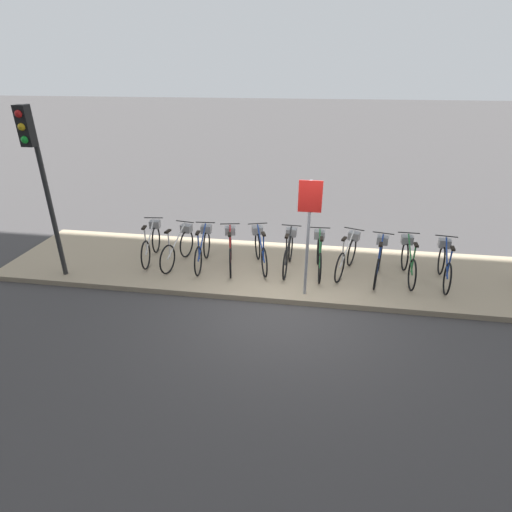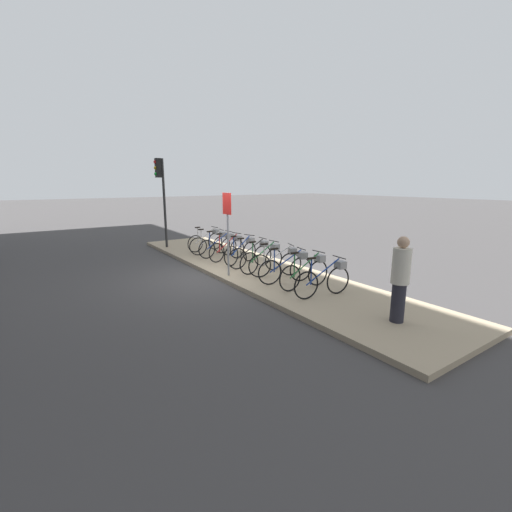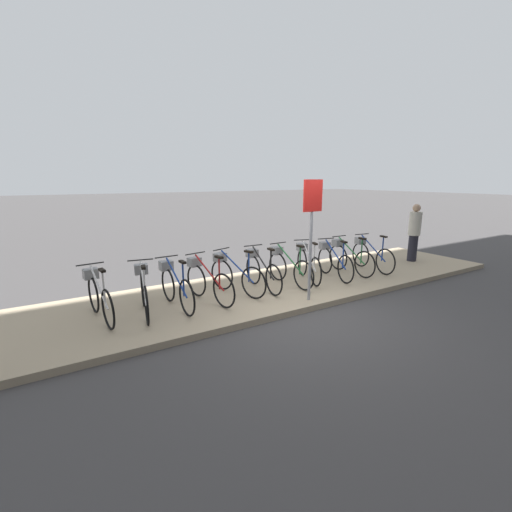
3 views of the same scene
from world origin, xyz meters
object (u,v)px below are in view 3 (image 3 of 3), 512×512
parked_bicycle_3 (207,280)px  pedestrian (414,231)px  parked_bicycle_1 (144,290)px  parked_bicycle_6 (287,266)px  parked_bicycle_5 (261,269)px  parked_bicycle_7 (307,262)px  parked_bicycle_0 (98,295)px  parked_bicycle_2 (175,285)px  parked_bicycle_9 (348,256)px  sign_post (312,220)px  parked_bicycle_8 (333,260)px  parked_bicycle_4 (234,273)px  parked_bicycle_10 (370,254)px

parked_bicycle_3 → pedestrian: (6.58, 0.01, 0.45)m
pedestrian → parked_bicycle_1: bearing=-179.7°
parked_bicycle_3 → parked_bicycle_6: size_ratio=0.98×
parked_bicycle_5 → parked_bicycle_7: size_ratio=1.05×
parked_bicycle_0 → parked_bicycle_2: same height
parked_bicycle_9 → sign_post: 2.71m
parked_bicycle_1 → parked_bicycle_9: (5.19, 0.07, 0.00)m
pedestrian → sign_post: size_ratio=0.71×
parked_bicycle_9 → parked_bicycle_8: bearing=-171.2°
parked_bicycle_2 → parked_bicycle_6: size_ratio=1.00×
parked_bicycle_5 → parked_bicycle_9: same height
parked_bicycle_3 → parked_bicycle_6: 2.03m
parked_bicycle_3 → parked_bicycle_8: (3.33, -0.05, 0.00)m
parked_bicycle_4 → parked_bicycle_5: 0.66m
parked_bicycle_6 → parked_bicycle_7: 0.63m
parked_bicycle_1 → parked_bicycle_3: 1.23m
parked_bicycle_8 → sign_post: sign_post is taller
parked_bicycle_7 → parked_bicycle_10: (2.03, -0.15, 0.00)m
parked_bicycle_5 → parked_bicycle_6: (0.69, -0.05, 0.00)m
parked_bicycle_2 → parked_bicycle_5: size_ratio=1.00×
parked_bicycle_0 → parked_bicycle_2: 1.32m
parked_bicycle_5 → parked_bicycle_9: size_ratio=1.00×
parked_bicycle_7 → parked_bicycle_6: bearing=-175.0°
parked_bicycle_1 → parked_bicycle_10: size_ratio=1.00×
parked_bicycle_5 → parked_bicycle_6: bearing=-3.7°
parked_bicycle_0 → parked_bicycle_10: same height
parked_bicycle_3 → parked_bicycle_1: bearing=-178.9°
parked_bicycle_2 → parked_bicycle_8: 3.98m
parked_bicycle_1 → parked_bicycle_9: bearing=0.8°
parked_bicycle_0 → parked_bicycle_6: same height
parked_bicycle_0 → parked_bicycle_1: same height
parked_bicycle_3 → parked_bicycle_4: bearing=10.7°
parked_bicycle_0 → parked_bicycle_3: same height
parked_bicycle_4 → parked_bicycle_6: size_ratio=0.96×
parked_bicycle_5 → parked_bicycle_6: size_ratio=1.00×
parked_bicycle_2 → parked_bicycle_3: same height
parked_bicycle_7 → parked_bicycle_8: (0.67, -0.17, 0.00)m
parked_bicycle_8 → pedestrian: 3.27m
parked_bicycle_6 → parked_bicycle_0: bearing=179.2°
parked_bicycle_2 → parked_bicycle_10: bearing=-0.3°
parked_bicycle_8 → pedestrian: size_ratio=0.94×
parked_bicycle_4 → parked_bicycle_6: bearing=-2.7°
parked_bicycle_4 → sign_post: size_ratio=0.65×
parked_bicycle_10 → parked_bicycle_2: bearing=179.7°
parked_bicycle_4 → pedestrian: (5.90, -0.11, 0.45)m
parked_bicycle_10 → parked_bicycle_8: bearing=-179.1°
parked_bicycle_2 → parked_bicycle_10: same height
parked_bicycle_10 → parked_bicycle_3: bearing=179.7°
parked_bicycle_8 → parked_bicycle_7: bearing=165.9°
parked_bicycle_5 → parked_bicycle_3: bearing=-175.3°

